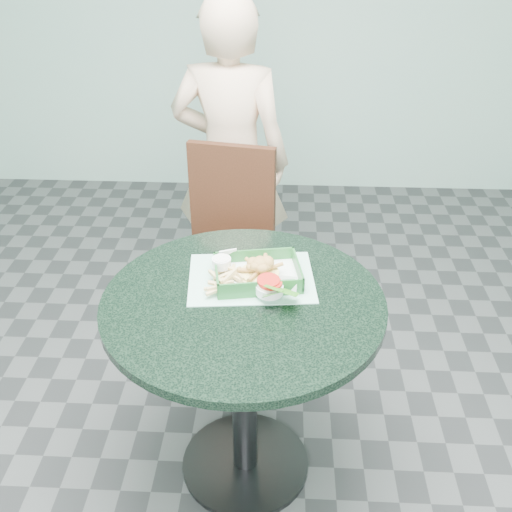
{
  "coord_description": "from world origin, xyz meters",
  "views": [
    {
      "loc": [
        0.11,
        -1.5,
        1.86
      ],
      "look_at": [
        0.03,
        0.1,
        0.86
      ],
      "focal_mm": 42.0,
      "sensor_mm": 36.0,
      "label": 1
    }
  ],
  "objects_px": {
    "cafe_table": "(244,346)",
    "crab_sandwich": "(259,274)",
    "diner_person": "(231,160)",
    "sauce_ramekin": "(224,264)",
    "food_basket": "(257,281)",
    "dining_chair": "(231,237)"
  },
  "relations": [
    {
      "from": "diner_person",
      "to": "sauce_ramekin",
      "type": "height_order",
      "value": "diner_person"
    },
    {
      "from": "cafe_table",
      "to": "sauce_ramekin",
      "type": "bearing_deg",
      "value": 116.38
    },
    {
      "from": "dining_chair",
      "to": "diner_person",
      "type": "relative_size",
      "value": 0.6
    },
    {
      "from": "food_basket",
      "to": "dining_chair",
      "type": "bearing_deg",
      "value": 102.3
    },
    {
      "from": "crab_sandwich",
      "to": "sauce_ramekin",
      "type": "relative_size",
      "value": 2.03
    },
    {
      "from": "food_basket",
      "to": "sauce_ramekin",
      "type": "relative_size",
      "value": 4.35
    },
    {
      "from": "cafe_table",
      "to": "sauce_ramekin",
      "type": "xyz_separation_m",
      "value": [
        -0.07,
        0.15,
        0.22
      ]
    },
    {
      "from": "crab_sandwich",
      "to": "dining_chair",
      "type": "bearing_deg",
      "value": 102.7
    },
    {
      "from": "cafe_table",
      "to": "diner_person",
      "type": "distance_m",
      "value": 1.12
    },
    {
      "from": "crab_sandwich",
      "to": "sauce_ramekin",
      "type": "distance_m",
      "value": 0.13
    },
    {
      "from": "cafe_table",
      "to": "diner_person",
      "type": "xyz_separation_m",
      "value": [
        -0.13,
        1.1,
        0.19
      ]
    },
    {
      "from": "dining_chair",
      "to": "food_basket",
      "type": "xyz_separation_m",
      "value": [
        0.15,
        -0.69,
        0.24
      ]
    },
    {
      "from": "crab_sandwich",
      "to": "cafe_table",
      "type": "bearing_deg",
      "value": -115.21
    },
    {
      "from": "cafe_table",
      "to": "crab_sandwich",
      "type": "height_order",
      "value": "crab_sandwich"
    },
    {
      "from": "cafe_table",
      "to": "dining_chair",
      "type": "distance_m",
      "value": 0.8
    },
    {
      "from": "cafe_table",
      "to": "food_basket",
      "type": "distance_m",
      "value": 0.22
    },
    {
      "from": "cafe_table",
      "to": "food_basket",
      "type": "bearing_deg",
      "value": 69.14
    },
    {
      "from": "diner_person",
      "to": "sauce_ramekin",
      "type": "bearing_deg",
      "value": 101.65
    },
    {
      "from": "diner_person",
      "to": "crab_sandwich",
      "type": "distance_m",
      "value": 1.02
    },
    {
      "from": "cafe_table",
      "to": "diner_person",
      "type": "relative_size",
      "value": 0.57
    },
    {
      "from": "diner_person",
      "to": "crab_sandwich",
      "type": "xyz_separation_m",
      "value": [
        0.18,
        -1.0,
        0.03
      ]
    },
    {
      "from": "sauce_ramekin",
      "to": "food_basket",
      "type": "bearing_deg",
      "value": -21.29
    }
  ]
}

